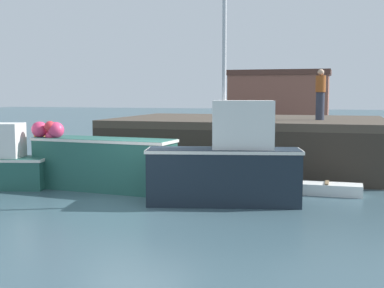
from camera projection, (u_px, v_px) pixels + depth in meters
name	position (u px, v px, depth m)	size (l,w,h in m)	color
ground	(131.00, 208.00, 12.61)	(120.00, 160.00, 0.10)	#38515B
pier	(246.00, 128.00, 18.22)	(9.49, 6.34, 1.87)	#473D33
fishing_boat_near_right	(101.00, 161.00, 14.69)	(4.44, 1.52, 1.98)	#23564C
fishing_boat_mid	(227.00, 165.00, 12.71)	(3.97, 1.87, 5.59)	#19232D
rowboat	(327.00, 189.00, 14.03)	(1.89, 0.68, 0.35)	white
dockworker	(320.00, 94.00, 17.31)	(0.34, 0.34, 1.72)	#2D3342
warehouse	(279.00, 96.00, 48.94)	(9.56, 4.70, 4.97)	brown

